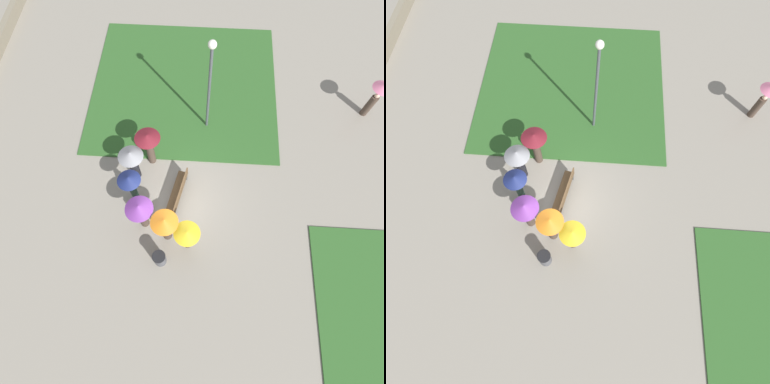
% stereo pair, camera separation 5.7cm
% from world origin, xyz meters
% --- Properties ---
extents(ground_plane, '(90.00, 90.00, 0.00)m').
position_xyz_m(ground_plane, '(0.00, 0.00, 0.00)').
color(ground_plane, gray).
extents(lawn_patch_near, '(8.66, 9.21, 0.06)m').
position_xyz_m(lawn_patch_near, '(-6.36, -0.15, 0.03)').
color(lawn_patch_near, '#2D5B26').
rests_on(lawn_patch_near, ground_plane).
extents(park_bench, '(2.04, 0.83, 0.90)m').
position_xyz_m(park_bench, '(-0.26, 0.04, 0.48)').
color(park_bench, brown).
rests_on(park_bench, ground_plane).
extents(lamp_post, '(0.32, 0.32, 4.71)m').
position_xyz_m(lamp_post, '(-4.03, 1.07, 3.00)').
color(lamp_post, '#474C51').
rests_on(lamp_post, ground_plane).
extents(trash_bin, '(0.51, 0.51, 0.85)m').
position_xyz_m(trash_bin, '(2.51, -0.46, 0.43)').
color(trash_bin, '#4C4C51').
rests_on(trash_bin, ground_plane).
extents(crowd_person_grey, '(1.02, 1.02, 1.88)m').
position_xyz_m(crowd_person_grey, '(-1.19, -1.88, 1.32)').
color(crowd_person_grey, black).
rests_on(crowd_person_grey, ground_plane).
extents(crowd_person_purple, '(1.05, 1.05, 1.93)m').
position_xyz_m(crowd_person_purple, '(1.00, -1.25, 1.41)').
color(crowd_person_purple, '#47382D').
rests_on(crowd_person_purple, ground_plane).
extents(crowd_person_navy, '(0.91, 0.91, 2.01)m').
position_xyz_m(crowd_person_navy, '(-0.08, -1.75, 1.44)').
color(crowd_person_navy, '#1E3328').
rests_on(crowd_person_navy, ground_plane).
extents(crowd_person_maroon, '(1.06, 1.06, 1.97)m').
position_xyz_m(crowd_person_maroon, '(-1.97, -1.29, 1.38)').
color(crowd_person_maroon, '#47382D').
rests_on(crowd_person_maroon, ground_plane).
extents(crowd_person_yellow, '(0.98, 0.98, 1.71)m').
position_xyz_m(crowd_person_yellow, '(1.77, 0.55, 1.17)').
color(crowd_person_yellow, '#47382D').
rests_on(crowd_person_yellow, ground_plane).
extents(crowd_person_orange, '(1.02, 1.02, 1.99)m').
position_xyz_m(crowd_person_orange, '(1.47, -0.27, 1.39)').
color(crowd_person_orange, '#47382D').
rests_on(crowd_person_orange, ground_plane).
extents(lone_walker_far_path, '(0.92, 0.92, 1.95)m').
position_xyz_m(lone_walker_far_path, '(-5.20, 8.66, 1.34)').
color(lone_walker_far_path, '#47382D').
rests_on(lone_walker_far_path, ground_plane).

